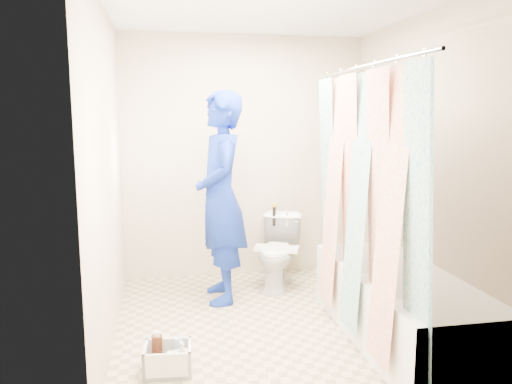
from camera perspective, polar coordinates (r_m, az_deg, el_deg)
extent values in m
plane|color=tan|center=(4.06, 1.90, -14.86)|extent=(2.60, 2.60, 0.00)
cube|color=silver|center=(3.79, 2.10, 20.52)|extent=(2.40, 2.60, 0.02)
cube|color=#C7B499|center=(5.01, -1.29, 3.93)|extent=(2.40, 0.02, 2.40)
cube|color=#C7B499|center=(2.50, 8.55, -1.29)|extent=(2.40, 0.02, 2.40)
cube|color=#C7B499|center=(3.67, -16.62, 1.69)|extent=(0.02, 2.60, 2.40)
cube|color=#C7B499|center=(4.17, 18.30, 2.45)|extent=(0.02, 2.60, 2.40)
cube|color=white|center=(3.87, 16.05, -12.48)|extent=(0.70, 1.75, 0.50)
cube|color=white|center=(3.80, 16.19, -9.52)|extent=(0.58, 1.63, 0.06)
cylinder|color=silver|center=(3.48, 12.30, 13.86)|extent=(0.02, 1.90, 0.02)
cube|color=white|center=(3.52, 11.80, -1.37)|extent=(0.06, 1.75, 1.80)
imported|color=silver|center=(4.80, 2.56, -6.82)|extent=(0.60, 0.75, 0.67)
cube|color=white|center=(4.68, 2.36, -6.48)|extent=(0.45, 0.32, 0.03)
cylinder|color=black|center=(4.91, 2.10, -2.75)|extent=(0.03, 0.03, 0.20)
cylinder|color=gold|center=(4.89, 2.10, -1.52)|extent=(0.05, 0.05, 0.03)
cylinder|color=silver|center=(4.89, 3.54, -3.01)|extent=(0.03, 0.03, 0.16)
imported|color=navy|center=(4.34, -4.06, -0.66)|extent=(0.46, 0.68, 1.83)
cube|color=silver|center=(3.44, -10.00, -19.38)|extent=(0.32, 0.26, 0.03)
cube|color=silver|center=(3.42, -12.50, -18.24)|extent=(0.04, 0.24, 0.18)
cube|color=silver|center=(3.40, -7.55, -18.27)|extent=(0.04, 0.24, 0.18)
cube|color=silver|center=(3.31, -10.17, -19.14)|extent=(0.30, 0.04, 0.18)
cube|color=silver|center=(3.50, -9.91, -17.45)|extent=(0.30, 0.04, 0.18)
cylinder|color=#421C0D|center=(3.43, -11.23, -17.36)|extent=(0.07, 0.07, 0.20)
cylinder|color=white|center=(3.43, -8.94, -17.45)|extent=(0.06, 0.06, 0.18)
cylinder|color=#F4E9BF|center=(3.36, -9.74, -18.59)|extent=(0.04, 0.04, 0.13)
cylinder|color=#421C0D|center=(3.37, -11.35, -19.18)|extent=(0.06, 0.06, 0.06)
cylinder|color=gold|center=(3.36, -11.37, -18.64)|extent=(0.06, 0.06, 0.01)
imported|color=silver|center=(3.35, -8.49, -18.05)|extent=(0.11, 0.11, 0.19)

